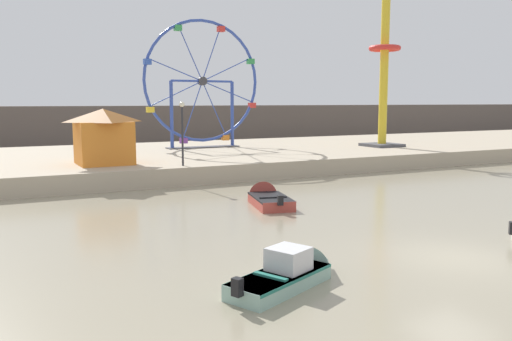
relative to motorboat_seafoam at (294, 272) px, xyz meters
The scene contains 9 objects.
ground_plane 5.69m from the motorboat_seafoam, ahead, with size 240.00×240.00×0.00m, color gray.
quay_promenade 27.53m from the motorboat_seafoam, 78.10° to the left, with size 110.00×19.77×1.10m, color #B7A88E.
distant_town_skyline 48.45m from the motorboat_seafoam, 83.26° to the left, with size 140.00×3.00×4.40m, color #564C47.
motorboat_seafoam is the anchor object (origin of this frame).
motorboat_faded_red 11.32m from the motorboat_seafoam, 65.89° to the left, with size 2.35×4.12×1.46m.
ferris_wheel_blue_frame 31.18m from the motorboat_seafoam, 73.44° to the left, with size 9.91×1.20×10.39m.
drop_tower_yellow_tower 33.71m from the motorboat_seafoam, 46.04° to the left, with size 2.80×2.80×16.72m.
carnival_booth_orange_canopy 21.19m from the motorboat_seafoam, 92.52° to the left, with size 3.48×3.38×3.37m.
promenade_lamp_near 18.60m from the motorboat_seafoam, 80.35° to the left, with size 0.32×0.32×3.79m.
Camera 1 is at (-12.95, -11.80, 4.91)m, focal length 37.53 mm.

